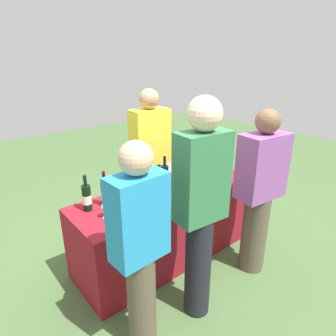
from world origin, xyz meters
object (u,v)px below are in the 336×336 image
wine_bottle_6 (200,164)px  wine_glass_0 (105,207)px  wine_bottle_4 (175,175)px  guest_1 (201,206)px  wine_bottle_7 (210,161)px  wine_glass_2 (204,180)px  menu_board (163,179)px  wine_bottle_3 (165,176)px  guest_2 (259,190)px  server_pouring (150,157)px  wine_bottle_1 (105,193)px  guest_0 (140,246)px  wine_bottle_2 (138,186)px  wine_glass_3 (208,176)px  wine_glass_1 (149,195)px  wine_bottle_0 (87,198)px  wine_bottle_5 (186,169)px

wine_bottle_6 → wine_glass_0: size_ratio=2.44×
wine_bottle_4 → guest_1: guest_1 is taller
wine_bottle_7 → wine_glass_2: 0.56m
wine_bottle_7 → menu_board: wine_bottle_7 is taller
wine_bottle_3 → guest_2: 0.92m
wine_bottle_4 → server_pouring: size_ratio=0.20×
wine_bottle_4 → wine_bottle_6: 0.41m
wine_bottle_1 → wine_glass_2: bearing=-18.4°
wine_bottle_7 → server_pouring: bearing=141.1°
wine_bottle_3 → guest_0: bearing=-137.0°
wine_bottle_2 → wine_glass_3: bearing=-18.4°
wine_bottle_1 → wine_bottle_6: size_ratio=1.01×
wine_glass_1 → guest_0: 0.77m
wine_bottle_6 → wine_glass_3: (-0.13, -0.25, -0.03)m
wine_glass_2 → wine_bottle_0: bearing=162.8°
wine_glass_3 → guest_0: bearing=-155.7°
wine_bottle_1 → wine_bottle_3: 0.66m
guest_2 → wine_bottle_2: bearing=142.0°
wine_bottle_4 → wine_glass_3: bearing=-35.3°
wine_bottle_2 → wine_bottle_4: bearing=-5.2°
wine_bottle_3 → wine_bottle_1: bearing=177.6°
wine_bottle_4 → wine_glass_1: (-0.46, -0.17, -0.03)m
guest_2 → wine_bottle_4: bearing=122.4°
wine_bottle_3 → server_pouring: bearing=69.6°
wine_bottle_5 → wine_glass_1: bearing=-160.7°
wine_bottle_3 → wine_bottle_7: wine_bottle_3 is taller
wine_glass_2 → guest_1: bearing=-138.5°
wine_bottle_5 → wine_glass_2: wine_bottle_5 is taller
wine_bottle_1 → wine_glass_2: wine_bottle_1 is taller
wine_glass_1 → wine_glass_3: wine_glass_3 is taller
wine_bottle_5 → guest_1: (-0.65, -0.85, 0.14)m
wine_bottle_3 → wine_glass_2: size_ratio=2.36×
wine_bottle_2 → server_pouring: size_ratio=0.18×
wine_bottle_6 → menu_board: size_ratio=0.41×
wine_bottle_2 → wine_bottle_4: (0.44, -0.04, 0.01)m
wine_bottle_7 → wine_glass_1: size_ratio=2.28×
wine_bottle_3 → wine_glass_0: wine_bottle_3 is taller
server_pouring → guest_0: (-1.03, -1.28, -0.05)m
wine_bottle_4 → wine_bottle_7: bearing=7.9°
wine_bottle_0 → wine_bottle_4: (0.93, -0.09, -0.00)m
wine_glass_0 → server_pouring: size_ratio=0.08×
wine_bottle_4 → wine_bottle_6: (0.41, 0.06, 0.00)m
wine_bottle_0 → wine_bottle_6: wine_bottle_6 is taller
wine_bottle_2 → wine_bottle_3: (0.32, -0.01, 0.01)m
wine_bottle_0 → guest_2: size_ratio=0.21×
wine_glass_0 → guest_0: guest_0 is taller
menu_board → wine_bottle_6: bearing=-96.0°
wine_bottle_0 → menu_board: size_ratio=0.40×
wine_glass_0 → menu_board: size_ratio=0.17×
server_pouring → menu_board: server_pouring is taller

